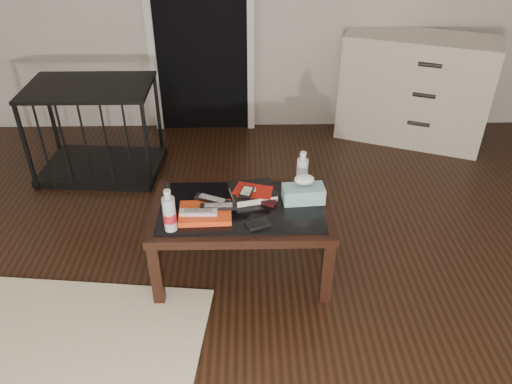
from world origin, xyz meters
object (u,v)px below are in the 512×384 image
water_bottle_left (169,210)px  water_bottle_right (302,171)px  dresser (414,89)px  textbook (253,192)px  tissue_box (303,194)px  coffee_table (242,215)px  pet_crate (99,145)px

water_bottle_left → water_bottle_right: size_ratio=1.00×
dresser → textbook: 2.15m
textbook → water_bottle_right: 0.31m
water_bottle_left → tissue_box: 0.76m
coffee_table → pet_crate: 1.63m
coffee_table → dresser: bearing=49.8°
pet_crate → tissue_box: bearing=-33.1°
dresser → pet_crate: size_ratio=1.37×
pet_crate → water_bottle_right: 1.81m
textbook → coffee_table: bearing=-136.2°
coffee_table → dresser: (1.46, 1.73, 0.05)m
pet_crate → water_bottle_right: bearing=-29.8°
water_bottle_right → tissue_box: bearing=-91.3°
dresser → water_bottle_right: bearing=-103.8°
dresser → textbook: (-1.40, -1.63, 0.03)m
textbook → water_bottle_right: water_bottle_right is taller
dresser → tissue_box: 2.02m
coffee_table → pet_crate: pet_crate is taller
tissue_box → coffee_table: bearing=-176.9°
water_bottle_left → water_bottle_right: 0.81m
dresser → water_bottle_left: size_ratio=5.46×
pet_crate → textbook: bearing=-37.8°
water_bottle_right → textbook: bearing=-165.3°
pet_crate → textbook: 1.62m
dresser → textbook: size_ratio=5.20×
water_bottle_left → dresser: bearing=46.6°
pet_crate → water_bottle_left: (0.75, -1.39, 0.35)m
textbook → tissue_box: tissue_box is taller
pet_crate → textbook: pet_crate is taller
dresser → coffee_table: bearing=-108.4°
dresser → pet_crate: (-2.57, -0.55, -0.22)m
coffee_table → dresser: dresser is taller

